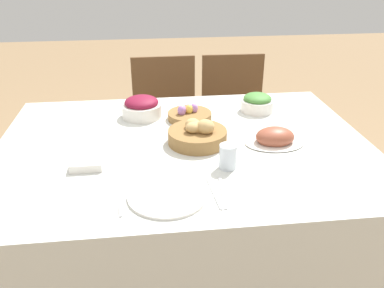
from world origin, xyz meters
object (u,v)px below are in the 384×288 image
object	(u,v)px
bread_basket	(198,134)
drinking_cup	(228,157)
chair_far_right	(234,118)
egg_basket	(189,115)
butter_dish	(87,165)
ham_platter	(275,138)
green_salad_bowl	(257,103)
dinner_plate	(167,195)
fork	(120,199)
knife	(214,193)
beet_salad_bowl	(142,107)
spoon	(223,192)
chair_far_center	(166,121)

from	to	relation	value
bread_basket	drinking_cup	size ratio (longest dim) A/B	2.63
chair_far_right	egg_basket	world-z (taller)	chair_far_right
egg_basket	butter_dish	xyz separation A→B (m)	(-0.44, -0.44, -0.01)
ham_platter	drinking_cup	size ratio (longest dim) A/B	2.66
ham_platter	drinking_cup	world-z (taller)	drinking_cup
green_salad_bowl	dinner_plate	bearing A→B (deg)	-124.49
egg_basket	fork	world-z (taller)	egg_basket
fork	knife	bearing A→B (deg)	-4.41
bread_basket	beet_salad_bowl	size ratio (longest dim) A/B	1.29
beet_salad_bowl	spoon	world-z (taller)	beet_salad_bowl
dinner_plate	fork	size ratio (longest dim) A/B	1.37
egg_basket	beet_salad_bowl	world-z (taller)	beet_salad_bowl
egg_basket	dinner_plate	distance (m)	0.69
ham_platter	knife	world-z (taller)	ham_platter
dinner_plate	butter_dish	xyz separation A→B (m)	(-0.29, 0.23, 0.01)
egg_basket	dinner_plate	bearing A→B (deg)	-102.67
bread_basket	ham_platter	bearing A→B (deg)	-7.62
egg_basket	knife	world-z (taller)	egg_basket
beet_salad_bowl	knife	size ratio (longest dim) A/B	0.98
bread_basket	fork	size ratio (longest dim) A/B	1.27
ham_platter	spoon	size ratio (longest dim) A/B	1.29
green_salad_bowl	egg_basket	bearing A→B (deg)	-168.92
chair_far_right	drinking_cup	xyz separation A→B (m)	(-0.29, -1.17, 0.34)
chair_far_center	knife	world-z (taller)	chair_far_center
egg_basket	fork	distance (m)	0.74
egg_basket	beet_salad_bowl	bearing A→B (deg)	165.03
bread_basket	green_salad_bowl	size ratio (longest dim) A/B	1.52
green_salad_bowl	drinking_cup	world-z (taller)	drinking_cup
green_salad_bowl	butter_dish	bearing A→B (deg)	-147.45
chair_far_right	drinking_cup	world-z (taller)	chair_far_right
drinking_cup	egg_basket	bearing A→B (deg)	100.47
chair_far_center	ham_platter	bearing A→B (deg)	-67.87
bread_basket	green_salad_bowl	distance (m)	0.49
green_salad_bowl	spoon	world-z (taller)	green_salad_bowl
beet_salad_bowl	drinking_cup	distance (m)	0.64
chair_far_right	chair_far_center	bearing A→B (deg)	-178.70
bread_basket	egg_basket	distance (m)	0.27
egg_basket	bread_basket	bearing A→B (deg)	-88.43
chair_far_right	knife	distance (m)	1.42
green_salad_bowl	beet_salad_bowl	distance (m)	0.59
fork	butter_dish	size ratio (longest dim) A/B	1.65
drinking_cup	butter_dish	xyz separation A→B (m)	(-0.53, 0.06, -0.03)
dinner_plate	fork	distance (m)	0.16
beet_salad_bowl	fork	xyz separation A→B (m)	(-0.08, -0.73, -0.05)
knife	drinking_cup	size ratio (longest dim) A/B	2.07
green_salad_bowl	ham_platter	bearing A→B (deg)	-93.66
drinking_cup	knife	bearing A→B (deg)	-115.22
bread_basket	drinking_cup	world-z (taller)	bread_basket
chair_far_right	green_salad_bowl	size ratio (longest dim) A/B	5.38
beet_salad_bowl	spoon	size ratio (longest dim) A/B	0.98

